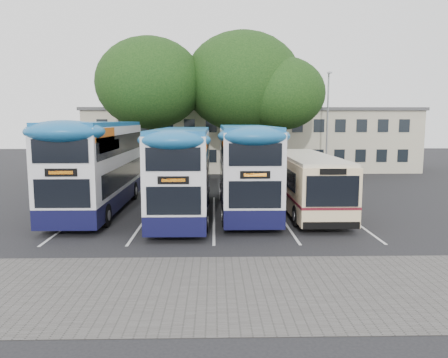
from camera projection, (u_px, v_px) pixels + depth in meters
name	position (u px, v px, depth m)	size (l,w,h in m)	color
ground	(304.00, 242.00, 18.12)	(120.00, 120.00, 0.00)	black
paving_strip	(272.00, 288.00, 13.12)	(40.00, 6.00, 0.01)	#595654
bay_lines	(214.00, 216.00, 22.99)	(14.12, 11.00, 0.01)	silver
depot_building	(251.00, 139.00, 44.43)	(32.40, 8.40, 6.20)	beige
lamp_post	(328.00, 119.00, 37.35)	(0.25, 1.05, 9.06)	gray
tree_left	(150.00, 83.00, 34.53)	(8.49, 8.49, 11.53)	black
tree_mid	(243.00, 82.00, 35.75)	(9.59, 9.59, 12.20)	black
tree_right	(282.00, 94.00, 34.43)	(6.73, 6.73, 9.96)	black
bus_dd_left	(98.00, 162.00, 24.12)	(2.86, 11.79, 4.91)	black
bus_dd_mid	(183.00, 168.00, 22.82)	(2.66, 10.99, 4.58)	black
bus_dd_right	(246.00, 164.00, 24.09)	(2.74, 11.29, 4.70)	black
bus_single	(306.00, 179.00, 24.07)	(2.66, 10.47, 3.12)	beige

